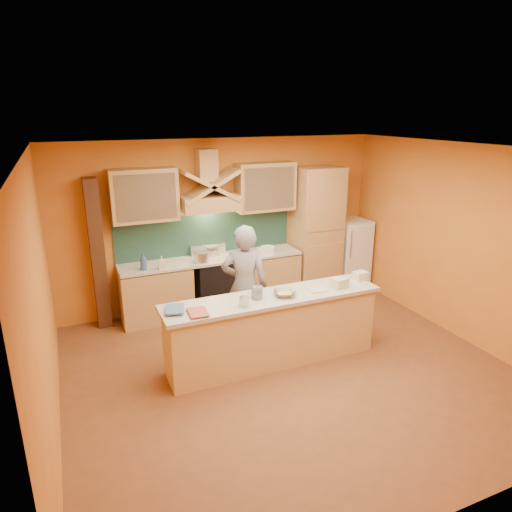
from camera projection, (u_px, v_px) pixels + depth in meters
name	position (u px, v px, depth m)	size (l,w,h in m)	color
floor	(289.00, 370.00, 5.91)	(5.50, 5.00, 0.01)	brown
ceiling	(295.00, 150.00, 5.06)	(5.50, 5.00, 0.01)	white
wall_back	(223.00, 223.00, 7.67)	(5.50, 0.02, 2.80)	orange
wall_front	(452.00, 374.00, 3.30)	(5.50, 0.02, 2.80)	orange
wall_left	(42.00, 306.00, 4.45)	(0.02, 5.00, 2.80)	orange
wall_right	(462.00, 243.00, 6.52)	(0.02, 5.00, 2.80)	orange
base_cabinet_left	(156.00, 294.00, 7.24)	(1.10, 0.60, 0.86)	tan
base_cabinet_right	(265.00, 278.00, 7.95)	(1.10, 0.60, 0.86)	tan
counter_top	(212.00, 259.00, 7.45)	(3.00, 0.62, 0.04)	beige
stove	(213.00, 285.00, 7.59)	(0.60, 0.58, 0.90)	black
backsplash	(206.00, 234.00, 7.59)	(3.00, 0.03, 0.70)	#1B3C33
range_hood	(210.00, 203.00, 7.21)	(0.92, 0.50, 0.24)	tan
hood_chimney	(206.00, 165.00, 7.12)	(0.30, 0.30, 0.50)	tan
upper_cabinet_left	(144.00, 195.00, 6.85)	(1.00, 0.35, 0.80)	tan
upper_cabinet_right	(265.00, 187.00, 7.60)	(1.00, 0.35, 0.80)	tan
pantry_column	(316.00, 232.00, 8.11)	(0.80, 0.60, 2.30)	tan
fridge	(350.00, 254.00, 8.54)	(0.58, 0.60, 1.30)	white
trim_column_left	(98.00, 255.00, 6.85)	(0.20, 0.30, 2.30)	#472816
island_body	(273.00, 331.00, 6.00)	(2.80, 0.55, 0.88)	#E2B873
island_top	(273.00, 298.00, 5.86)	(2.90, 0.62, 0.05)	beige
person	(245.00, 286.00, 6.33)	(0.64, 0.42, 1.76)	gray
pot_large	(202.00, 258.00, 7.21)	(0.25, 0.25, 0.18)	silver
pot_small	(213.00, 252.00, 7.58)	(0.19, 0.19, 0.12)	#BCBBC2
soap_bottle_a	(162.00, 263.00, 6.88)	(0.09, 0.10, 0.21)	silver
soap_bottle_b	(143.00, 261.00, 6.84)	(0.10, 0.10, 0.27)	#34548F
bowl_back	(268.00, 249.00, 7.77)	(0.25, 0.25, 0.08)	white
dish_rack	(265.00, 251.00, 7.65)	(0.25, 0.20, 0.09)	white
book_lower	(188.00, 314.00, 5.30)	(0.22, 0.30, 0.03)	#B84B41
book_upper	(165.00, 310.00, 5.37)	(0.22, 0.30, 0.02)	#456898
jar_large	(257.00, 293.00, 5.73)	(0.14, 0.14, 0.16)	silver
jar_small	(244.00, 302.00, 5.51)	(0.11, 0.11, 0.13)	silver
kitchen_scale	(258.00, 292.00, 5.87)	(0.11, 0.11, 0.09)	white
mixing_bowl	(285.00, 293.00, 5.84)	(0.28, 0.28, 0.07)	silver
cloth	(318.00, 290.00, 6.03)	(0.25, 0.19, 0.02)	beige
grocery_bag_a	(340.00, 283.00, 6.11)	(0.20, 0.16, 0.13)	beige
grocery_bag_b	(360.00, 276.00, 6.40)	(0.19, 0.15, 0.12)	beige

